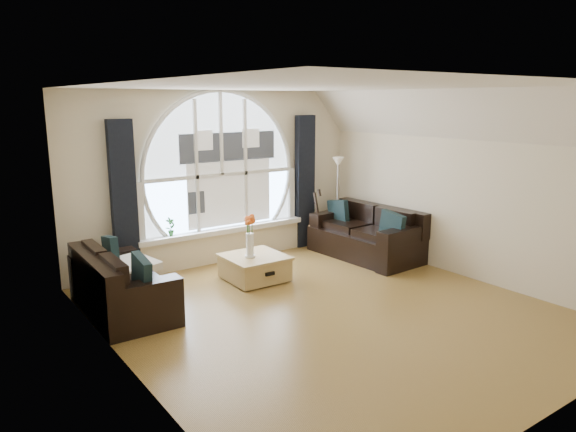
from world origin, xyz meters
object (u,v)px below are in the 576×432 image
object	(u,v)px
vase_flowers	(250,230)
guitar	(315,218)
potted_plant	(171,227)
sofa_right	(365,233)
sofa_left	(122,281)
floor_lamp	(337,203)
coffee_chest	(255,266)

from	to	relation	value
vase_flowers	guitar	xyz separation A→B (m)	(1.87, 0.87, -0.23)
vase_flowers	potted_plant	distance (m)	1.32
sofa_right	vase_flowers	world-z (taller)	vase_flowers
sofa_right	sofa_left	bearing A→B (deg)	177.28
sofa_left	sofa_right	bearing A→B (deg)	1.30
sofa_right	potted_plant	xyz separation A→B (m)	(-2.91, 1.15, 0.29)
floor_lamp	sofa_left	bearing A→B (deg)	-170.03
sofa_right	potted_plant	world-z (taller)	potted_plant
coffee_chest	vase_flowers	distance (m)	0.56
potted_plant	sofa_right	bearing A→B (deg)	-21.60
coffee_chest	floor_lamp	size ratio (longest dim) A/B	0.52
potted_plant	floor_lamp	bearing A→B (deg)	-8.70
sofa_left	coffee_chest	bearing A→B (deg)	3.43
sofa_left	sofa_right	distance (m)	4.06
floor_lamp	guitar	size ratio (longest dim) A/B	1.51
coffee_chest	vase_flowers	size ratio (longest dim) A/B	1.18
sofa_right	coffee_chest	xyz separation A→B (m)	(-2.11, 0.07, -0.20)
sofa_left	vase_flowers	distance (m)	1.89
sofa_right	floor_lamp	bearing A→B (deg)	88.06
sofa_left	coffee_chest	xyz separation A→B (m)	(1.94, 0.07, -0.20)
floor_lamp	potted_plant	bearing A→B (deg)	171.30
floor_lamp	potted_plant	world-z (taller)	floor_lamp
sofa_right	guitar	bearing A→B (deg)	107.14
guitar	floor_lamp	bearing A→B (deg)	-51.91
guitar	vase_flowers	bearing A→B (deg)	-173.77
floor_lamp	potted_plant	distance (m)	2.94
sofa_right	coffee_chest	bearing A→B (deg)	175.32
vase_flowers	potted_plant	xyz separation A→B (m)	(-0.71, 1.11, -0.06)
sofa_left	vase_flowers	size ratio (longest dim) A/B	2.43
sofa_left	floor_lamp	size ratio (longest dim) A/B	1.06
vase_flowers	sofa_left	bearing A→B (deg)	-178.50
sofa_left	sofa_right	world-z (taller)	sofa_right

